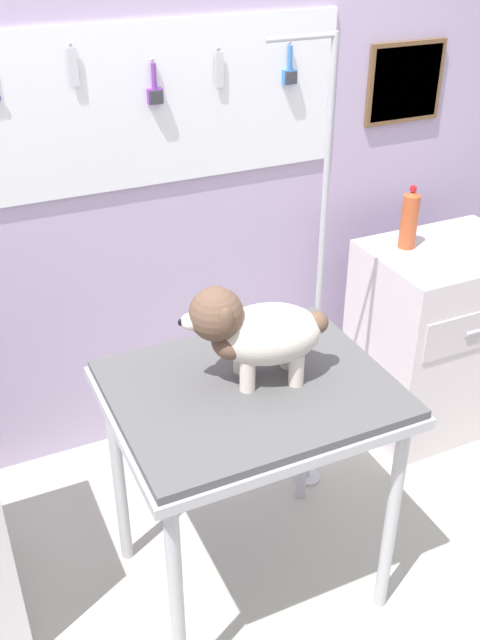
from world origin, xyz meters
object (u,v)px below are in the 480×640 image
at_px(dog, 253,331).
at_px(cabinet_right, 437,338).
at_px(grooming_table, 251,409).
at_px(grooming_arm, 316,307).
at_px(soda_bottle, 409,219).

distance_m(dog, cabinet_right, 1.41).
height_order(grooming_table, grooming_arm, grooming_arm).
relative_size(grooming_table, grooming_arm, 0.48).
height_order(grooming_arm, cabinet_right, grooming_arm).
xyz_separation_m(grooming_arm, soda_bottle, (0.58, 0.24, 0.16)).
height_order(grooming_table, soda_bottle, soda_bottle).
relative_size(dog, cabinet_right, 0.50).
bearing_deg(grooming_table, cabinet_right, 23.38).
bearing_deg(dog, cabinet_right, 22.68).
distance_m(grooming_arm, soda_bottle, 0.65).
distance_m(grooming_arm, dog, 0.59).
height_order(grooming_table, cabinet_right, cabinet_right).
relative_size(grooming_table, soda_bottle, 3.25).
bearing_deg(grooming_table, grooming_arm, 39.70).
bearing_deg(grooming_table, soda_bottle, 30.86).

